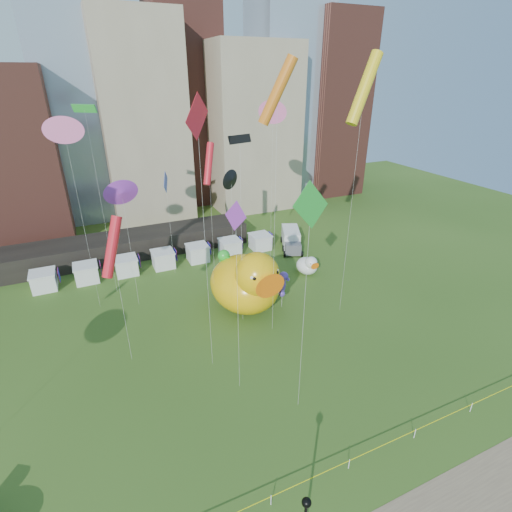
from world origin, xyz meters
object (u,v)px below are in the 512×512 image
seahorse_purple (283,282)px  small_duck (308,265)px  seahorse_green (224,264)px  box_truck (291,239)px  big_duck (247,282)px

seahorse_purple → small_duck: bearing=27.4°
seahorse_green → seahorse_purple: (5.42, -4.54, -1.43)m
seahorse_green → box_truck: seahorse_green is taller
big_duck → small_duck: bearing=17.4°
box_truck → small_duck: bearing=-81.1°
seahorse_green → seahorse_purple: seahorse_green is taller
small_duck → seahorse_green: seahorse_green is taller
seahorse_green → small_duck: bearing=-12.5°
seahorse_green → seahorse_purple: size_ratio=1.39×
seahorse_purple → box_truck: bearing=44.9°
small_duck → big_duck: bearing=-157.0°
small_duck → seahorse_green: bearing=-174.1°
seahorse_purple → big_duck: bearing=150.0°
small_duck → box_truck: (2.17, 8.55, 0.16)m
box_truck → seahorse_green: bearing=-122.7°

